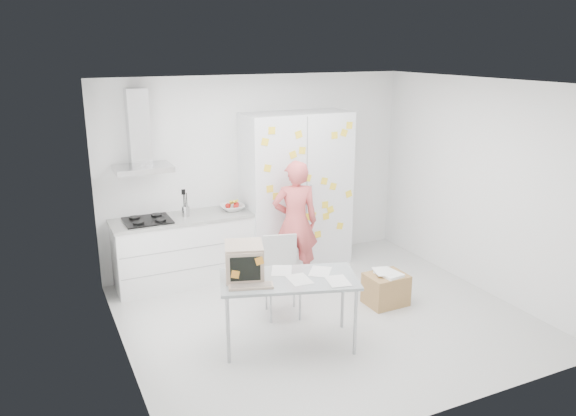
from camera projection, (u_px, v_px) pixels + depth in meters
name	position (u px, v px, depth m)	size (l,w,h in m)	color
floor	(324.00, 318.00, 6.61)	(4.50, 4.00, 0.02)	silver
walls	(298.00, 192.00, 6.86)	(4.52, 4.01, 2.70)	white
ceiling	(329.00, 83.00, 5.86)	(4.50, 4.00, 0.02)	white
counter_run	(184.00, 249.00, 7.46)	(1.84, 0.63, 1.28)	white
range_hood	(140.00, 139.00, 6.98)	(0.70, 0.48, 1.01)	silver
tall_cabinet	(296.00, 190.00, 7.94)	(1.50, 0.68, 2.20)	silver
person	(295.00, 222.00, 7.40)	(0.61, 0.40, 1.67)	#D35252
desk	(261.00, 270.00, 5.78)	(1.56, 1.11, 1.13)	gray
chair	(282.00, 271.00, 6.59)	(0.52, 0.52, 0.94)	#B5B5B3
cardboard_box	(386.00, 289.00, 6.89)	(0.49, 0.40, 0.42)	#A57C47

